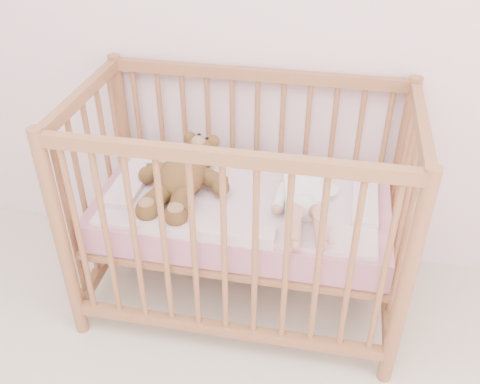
# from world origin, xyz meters

# --- Properties ---
(crib) EXTENTS (1.36, 0.76, 1.00)m
(crib) POSITION_xyz_m (0.09, 1.60, 0.50)
(crib) COLOR #986840
(crib) RESTS_ON floor
(mattress) EXTENTS (1.22, 0.62, 0.13)m
(mattress) POSITION_xyz_m (0.09, 1.60, 0.49)
(mattress) COLOR #C97D9E
(mattress) RESTS_ON crib
(blanket) EXTENTS (1.10, 0.58, 0.06)m
(blanket) POSITION_xyz_m (0.09, 1.60, 0.56)
(blanket) COLOR pink
(blanket) RESTS_ON mattress
(baby) EXTENTS (0.37, 0.61, 0.14)m
(baby) POSITION_xyz_m (0.34, 1.58, 0.64)
(baby) COLOR white
(baby) RESTS_ON blanket
(teddy_bear) EXTENTS (0.46, 0.62, 0.16)m
(teddy_bear) POSITION_xyz_m (-0.15, 1.58, 0.65)
(teddy_bear) COLOR brown
(teddy_bear) RESTS_ON blanket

